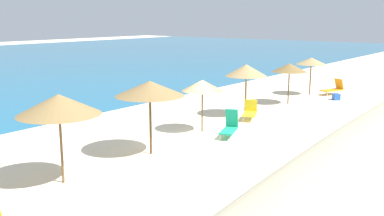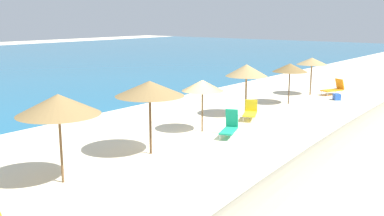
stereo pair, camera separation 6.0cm
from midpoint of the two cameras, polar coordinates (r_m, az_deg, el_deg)
name	(u,v)px [view 2 (the right image)]	position (r m, az deg, el deg)	size (l,w,h in m)	color
ground_plane	(203,140)	(19.30, 1.53, -4.20)	(160.00, 160.00, 0.00)	beige
beach_umbrella_2	(58,104)	(14.47, -16.70, 0.44)	(2.64, 2.64, 2.91)	brown
beach_umbrella_3	(150,89)	(16.97, -5.37, 2.51)	(2.66, 2.66, 2.88)	brown
beach_umbrella_4	(202,86)	(20.37, 1.44, 2.90)	(1.93, 1.93, 2.43)	brown
beach_umbrella_5	(247,70)	(23.78, 7.10, 4.82)	(2.24, 2.24, 2.80)	brown
beach_umbrella_6	(290,68)	(27.70, 12.55, 5.09)	(2.12, 2.12, 2.50)	brown
beach_umbrella_7	(312,61)	(31.35, 15.22, 5.82)	(2.05, 2.05, 2.55)	brown
lounge_chair_0	(250,111)	(23.28, 7.58, -0.45)	(1.40, 1.09, 1.01)	yellow
lounge_chair_2	(230,126)	(19.91, 4.96, -2.37)	(1.50, 1.01, 1.19)	#199972
lounge_chair_3	(334,88)	(32.06, 17.87, 2.41)	(1.77, 1.28, 1.08)	orange
cooler_box	(337,97)	(30.13, 18.18, 1.37)	(0.53, 0.39, 0.40)	blue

